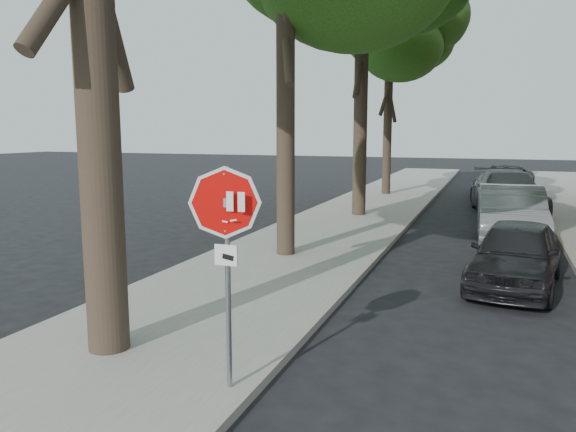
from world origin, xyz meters
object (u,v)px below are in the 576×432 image
(tree_far, at_px, (390,40))
(car_c, at_px, (507,193))
(car_a, at_px, (516,254))
(car_b, at_px, (511,215))
(stop_sign, at_px, (226,235))
(car_d, at_px, (505,181))

(tree_far, xyz_separation_m, car_c, (5.32, -4.45, -6.40))
(car_a, height_order, car_c, car_c)
(car_b, xyz_separation_m, car_c, (-0.00, 5.76, 0.02))
(stop_sign, height_order, car_d, stop_sign)
(stop_sign, distance_m, car_d, 22.76)
(tree_far, height_order, car_c, tree_far)
(car_a, bearing_deg, car_d, 97.95)
(tree_far, height_order, car_b, tree_far)
(car_a, xyz_separation_m, car_d, (0.00, 16.24, 0.08))
(car_a, bearing_deg, car_c, 97.95)
(car_b, distance_m, car_c, 5.76)
(car_a, bearing_deg, car_b, 97.95)
(tree_far, relative_size, car_a, 2.37)
(stop_sign, relative_size, car_a, 0.66)
(stop_sign, height_order, car_c, stop_sign)
(car_b, bearing_deg, car_d, 87.70)
(car_b, bearing_deg, stop_sign, -109.10)
(tree_far, bearing_deg, stop_sign, -84.54)
(car_a, relative_size, car_b, 0.82)
(car_b, bearing_deg, car_c, 87.70)
(tree_far, relative_size, car_c, 1.66)
(car_c, bearing_deg, stop_sign, -108.82)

